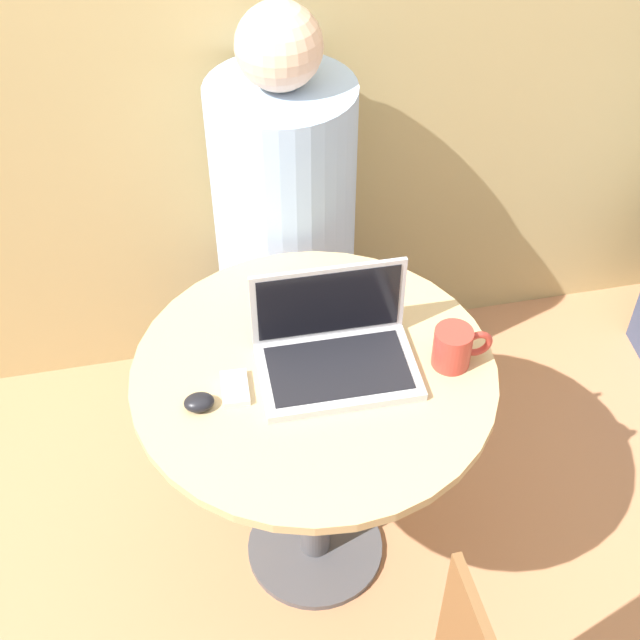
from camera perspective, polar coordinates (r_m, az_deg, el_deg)
ground_plane at (r=2.56m, az=-0.31°, el=-14.42°), size 12.00×12.00×0.00m
round_table at (r=2.09m, az=-0.37°, el=-6.23°), size 0.81×0.81×0.74m
laptop at (r=1.95m, az=0.96°, el=-1.87°), size 0.35×0.23×0.22m
cell_phone at (r=1.93m, az=-5.46°, el=-4.36°), size 0.06×0.10×0.02m
computer_mouse at (r=1.90m, az=-7.75°, el=-5.23°), size 0.07×0.05×0.03m
coffee_cup at (r=1.97m, az=8.61°, el=-1.73°), size 0.14×0.09×0.10m
person_seated at (r=2.62m, az=-2.36°, el=5.07°), size 0.40×0.61×1.29m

